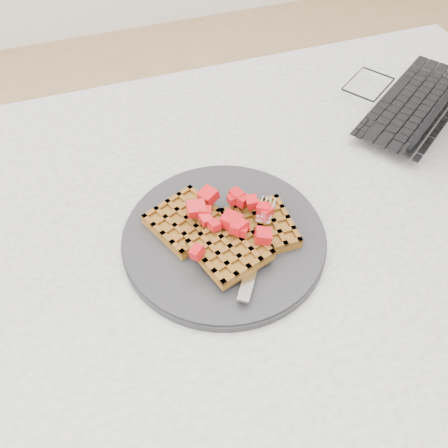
# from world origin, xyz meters

# --- Properties ---
(ground) EXTENTS (4.00, 4.00, 0.00)m
(ground) POSITION_xyz_m (0.00, 0.00, 0.00)
(ground) COLOR tan
(ground) RESTS_ON ground
(table) EXTENTS (1.20, 0.80, 0.75)m
(table) POSITION_xyz_m (0.00, 0.00, 0.64)
(table) COLOR beige
(table) RESTS_ON ground
(plate) EXTENTS (0.29, 0.29, 0.02)m
(plate) POSITION_xyz_m (-0.05, -0.04, 0.76)
(plate) COLOR black
(plate) RESTS_ON table
(waffles) EXTENTS (0.20, 0.19, 0.03)m
(waffles) POSITION_xyz_m (-0.05, -0.04, 0.78)
(waffles) COLOR #925F1F
(waffles) RESTS_ON plate
(strawberry_pile) EXTENTS (0.15, 0.15, 0.02)m
(strawberry_pile) POSITION_xyz_m (-0.05, -0.04, 0.80)
(strawberry_pile) COLOR #9D0008
(strawberry_pile) RESTS_ON waffles
(fork) EXTENTS (0.12, 0.16, 0.02)m
(fork) POSITION_xyz_m (-0.02, -0.08, 0.77)
(fork) COLOR silver
(fork) RESTS_ON plate
(laptop) EXTENTS (0.36, 0.35, 0.21)m
(laptop) POSITION_xyz_m (0.36, 0.15, 0.79)
(laptop) COLOR black
(laptop) RESTS_ON table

